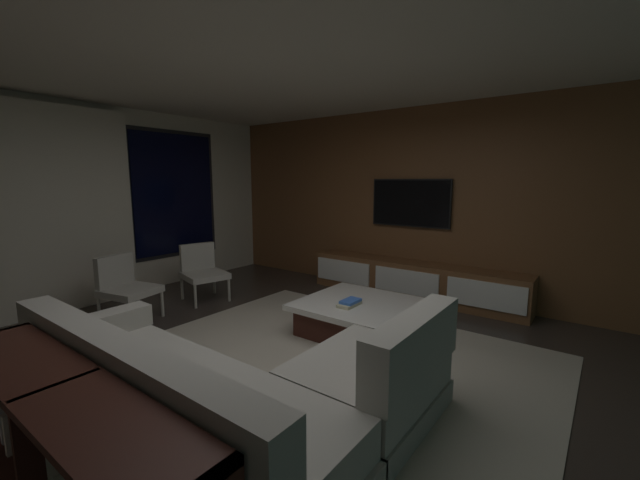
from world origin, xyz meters
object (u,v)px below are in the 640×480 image
Objects in this scene: sectional_couch at (232,396)px; accent_chair_by_curtain at (125,284)px; book_stack_on_coffee_table at (350,303)px; accent_chair_near_window at (202,269)px; media_console at (415,281)px; console_table_behind_couch at (64,448)px; coffee_table at (357,316)px; mounted_tv at (410,203)px.

sectional_couch reaches higher than accent_chair_by_curtain.
sectional_couch is 1.86m from book_stack_on_coffee_table.
accent_chair_near_window is at bearing 91.82° from book_stack_on_coffee_table.
media_console is at bearing -52.96° from accent_chair_near_window.
media_console is 4.50m from console_table_behind_couch.
book_stack_on_coffee_table reaches higher than coffee_table.
sectional_couch is 8.75× the size of book_stack_on_coffee_table.
accent_chair_near_window reaches higher than coffee_table.
accent_chair_by_curtain is (-1.06, 0.07, 0.00)m from accent_chair_near_window.
book_stack_on_coffee_table is at bearing -179.82° from media_console.
sectional_couch is 2.85m from accent_chair_by_curtain.
sectional_couch reaches higher than media_console.
mounted_tv is at bearing 47.55° from media_console.
sectional_couch is 2.03m from coffee_table.
book_stack_on_coffee_table is 1.75m from media_console.
mounted_tv reaches higher than accent_chair_by_curtain.
accent_chair_near_window is at bearing 132.11° from mounted_tv.
console_table_behind_couch is (-2.67, -2.55, -0.02)m from accent_chair_near_window.
accent_chair_near_window is 0.66× the size of mounted_tv.
coffee_table is 0.26m from book_stack_on_coffee_table.
book_stack_on_coffee_table is at bearing -177.33° from coffee_table.
book_stack_on_coffee_table is at bearing -88.18° from accent_chair_near_window.
coffee_table is 4.06× the size of book_stack_on_coffee_table.
coffee_table is 2.93m from console_table_behind_couch.
console_table_behind_couch is at bearing 171.83° from sectional_couch.
accent_chair_near_window is at bearing 56.78° from sectional_couch.
accent_chair_near_window is 3.03m from media_console.
media_console is 1.13m from mounted_tv.
book_stack_on_coffee_table is (1.84, 0.27, 0.10)m from sectional_couch.
coffee_table is at bearing 2.67° from book_stack_on_coffee_table.
media_console is at bearing -132.45° from mounted_tv.
book_stack_on_coffee_table is at bearing -65.40° from accent_chair_by_curtain.
mounted_tv reaches higher than coffee_table.
sectional_couch reaches higher than accent_chair_near_window.
sectional_couch reaches higher than book_stack_on_coffee_table.
mounted_tv is (3.76, 0.47, 1.06)m from sectional_couch.
media_console reaches higher than coffee_table.
mounted_tv is at bearing -47.89° from accent_chair_near_window.
accent_chair_near_window is at bearing -3.75° from accent_chair_by_curtain.
console_table_behind_couch is at bearing -136.28° from accent_chair_near_window.
media_console is (1.82, -2.41, -0.18)m from accent_chair_near_window.
console_table_behind_couch is at bearing -175.83° from mounted_tv.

